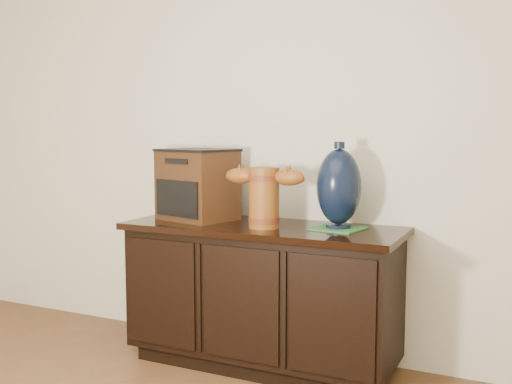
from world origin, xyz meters
The scene contains 6 objects.
sideboard centered at (0.00, 2.23, 0.39)m, with size 1.46×0.56×0.75m.
terracotta_vessel centered at (0.04, 2.15, 0.93)m, with size 0.43×0.16×0.31m.
tv_radio centered at (-0.41, 2.25, 0.95)m, with size 0.46×0.40×0.39m.
green_mat centered at (0.40, 2.28, 0.76)m, with size 0.23×0.23×0.01m, color #326D31.
lamp_base centered at (0.40, 2.28, 0.97)m, with size 0.25×0.25×0.43m.
spray_can centered at (-0.28, 2.43, 0.84)m, with size 0.06×0.06×0.17m.
Camera 1 is at (1.30, -0.57, 1.25)m, focal length 42.00 mm.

